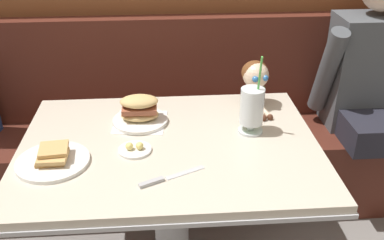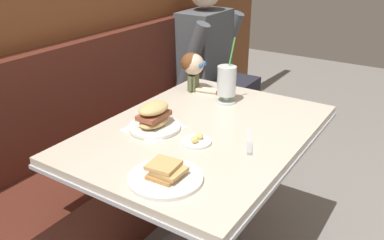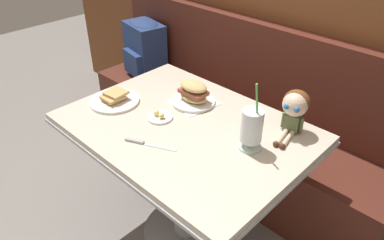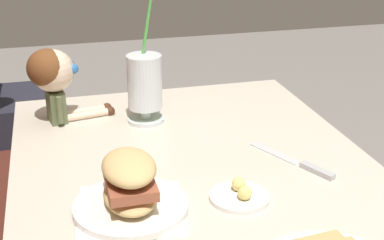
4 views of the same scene
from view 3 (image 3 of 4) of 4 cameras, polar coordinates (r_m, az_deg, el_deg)
booth_bench at (r=2.32m, az=10.12°, el=-3.01°), size 2.60×0.48×1.00m
diner_table at (r=1.80m, az=-0.93°, el=-5.94°), size 1.11×0.81×0.74m
toast_plate at (r=1.89m, az=-11.90°, el=3.12°), size 0.25×0.25×0.06m
milkshake_glass at (r=1.50m, az=9.22°, el=-1.17°), size 0.10×0.10×0.32m
sandwich_plate at (r=1.83m, az=0.23°, el=3.95°), size 0.22×0.22×0.12m
butter_saucer at (r=1.73m, az=-5.03°, el=0.52°), size 0.12×0.12×0.04m
butter_knife at (r=1.58m, az=-7.78°, el=-3.45°), size 0.22×0.12×0.01m
seated_doll at (r=1.63m, az=15.64°, el=2.06°), size 0.13×0.23×0.20m
backpack at (r=2.76m, az=-7.40°, el=11.18°), size 0.33×0.29×0.41m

